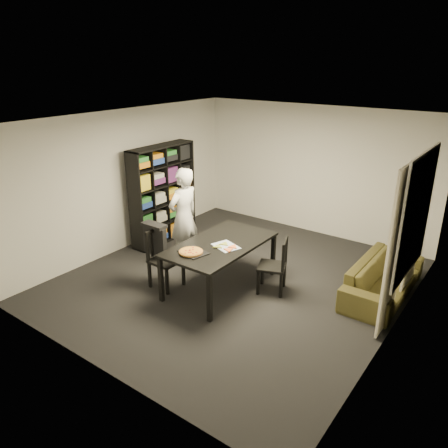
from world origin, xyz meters
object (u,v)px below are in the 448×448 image
Objects in this scene: dining_table at (220,247)px; pepperoni_pizza at (191,252)px; chair_left at (162,254)px; person at (184,217)px; baking_tray at (194,252)px; bookshelf at (163,194)px; sofa at (383,278)px; chair_right at (278,262)px.

dining_table is 0.57m from pepperoni_pizza.
person is at bearing 17.02° from chair_left.
person is 1.27m from baking_tray.
bookshelf is at bearing -114.04° from person.
chair_right is at bearing 123.11° from sofa.
bookshelf is 1.20m from person.
chair_right is at bearing -10.26° from bookshelf.
baking_tray is 0.05m from pepperoni_pizza.
dining_table is at bearing 77.21° from pepperoni_pizza.
baking_tray is at bearing -91.51° from chair_left.
sofa is at bearing 38.95° from pepperoni_pizza.
bookshelf is at bearing 155.98° from dining_table.
baking_tray is at bearing -102.21° from dining_table.
bookshelf is 2.96m from chair_right.
chair_left reaches higher than dining_table.
dining_table is 5.24× the size of pepperoni_pizza.
sofa is (2.96, 1.78, -0.27)m from chair_left.
pepperoni_pizza reaches higher than sofa.
person is (-1.04, 0.34, 0.17)m from dining_table.
baking_tray is at bearing -36.02° from bookshelf.
sofa is (2.16, 1.30, -0.42)m from dining_table.
chair_right is (1.60, 0.89, -0.04)m from chair_left.
bookshelf is 1.95m from chair_left.
sofa is (2.27, 1.80, -0.49)m from baking_tray.
pepperoni_pizza reaches higher than baking_tray.
sofa is (1.37, 0.89, -0.23)m from chair_right.
bookshelf is at bearing 42.92° from chair_left.
pepperoni_pizza is (-0.92, -0.96, 0.28)m from chair_right.
chair_right is (2.88, -0.52, -0.44)m from bookshelf.
chair_right is (0.80, 0.41, -0.19)m from dining_table.
chair_right is at bearing 45.24° from baking_tray.
pepperoni_pizza is (-0.02, -0.04, 0.02)m from baking_tray.
chair_right reaches higher than sofa.
person reaches higher than chair_left.
bookshelf is 2.46m from pepperoni_pizza.
dining_table is 0.95m from chair_left.
dining_table is 0.52m from baking_tray.
dining_table is 1.11m from person.
bookshelf reaches higher than dining_table.
pepperoni_pizza is at bearing -102.79° from dining_table.
bookshelf is at bearing 94.97° from sofa.
dining_table is at bearing 120.97° from sofa.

